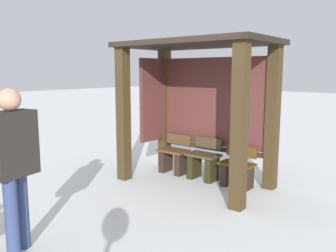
# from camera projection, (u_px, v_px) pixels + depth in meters

# --- Properties ---
(ground_plane) EXTENTS (60.00, 60.00, 0.00)m
(ground_plane) POSITION_uv_depth(u_px,v_px,m) (194.00, 183.00, 6.26)
(ground_plane) COLOR white
(bus_shelter) EXTENTS (2.64, 1.51, 2.47)m
(bus_shelter) POSITION_uv_depth(u_px,v_px,m) (196.00, 89.00, 6.19)
(bus_shelter) COLOR #3F2F18
(bus_shelter) RESTS_ON ground
(bench_left_inside) EXTENTS (0.59, 0.37, 0.75)m
(bench_left_inside) POSITION_uv_depth(u_px,v_px,m) (174.00, 158.00, 6.87)
(bench_left_inside) COLOR brown
(bench_left_inside) RESTS_ON ground
(bench_center_inside) EXTENTS (0.59, 0.38, 0.76)m
(bench_center_inside) POSITION_uv_depth(u_px,v_px,m) (204.00, 163.00, 6.44)
(bench_center_inside) COLOR #483923
(bench_center_inside) RESTS_ON ground
(bench_right_inside) EXTENTS (0.59, 0.34, 0.70)m
(bench_right_inside) POSITION_uv_depth(u_px,v_px,m) (237.00, 171.00, 6.03)
(bench_right_inside) COLOR #573816
(bench_right_inside) RESTS_ON ground
(person_walking) EXTENTS (0.33, 0.67, 1.80)m
(person_walking) POSITION_uv_depth(u_px,v_px,m) (13.00, 157.00, 3.71)
(person_walking) COLOR #2B2724
(person_walking) RESTS_ON ground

